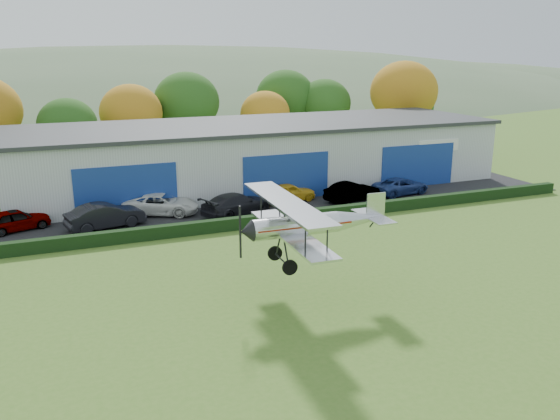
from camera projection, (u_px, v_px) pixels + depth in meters
name	position (u px, v px, depth m)	size (l,w,h in m)	color
ground	(381.00, 340.00, 22.92)	(300.00, 300.00, 0.00)	#436C22
apron	(267.00, 205.00, 42.74)	(48.00, 9.00, 0.05)	black
hedge	(292.00, 217.00, 38.36)	(46.00, 0.60, 0.80)	black
hangar	(260.00, 154.00, 48.99)	(40.60, 12.60, 5.30)	#B2B7BC
tree_belt	(179.00, 107.00, 57.99)	(75.70, 13.22, 10.12)	#3D2614
distant_hills	(82.00, 146.00, 149.92)	(430.00, 196.00, 56.00)	#4C6642
car_0	(15.00, 220.00, 36.44)	(1.69, 4.20, 1.43)	gray
car_1	(105.00, 216.00, 36.98)	(1.74, 4.99, 1.65)	black
car_2	(161.00, 204.00, 40.14)	(2.42, 5.25, 1.46)	silver
car_3	(236.00, 204.00, 39.96)	(2.19, 5.39, 1.56)	black
car_4	(288.00, 192.00, 43.40)	(1.72, 4.28, 1.46)	gold
car_5	(352.00, 192.00, 43.62)	(1.57, 4.51, 1.49)	gray
car_6	(401.00, 186.00, 45.78)	(2.20, 4.78, 1.33)	navy
biplane	(308.00, 222.00, 25.61)	(7.11, 8.11, 3.05)	silver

